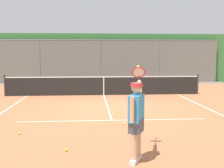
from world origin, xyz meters
name	(u,v)px	position (x,y,z in m)	size (l,w,h in m)	color
ground_plane	(108,109)	(0.00, 0.00, 0.00)	(60.00, 60.00, 0.00)	#B76B42
court_line_markings	(112,122)	(0.00, 2.10, 0.00)	(7.74, 10.14, 0.01)	white
fence_backdrop	(100,59)	(0.00, -9.23, 1.73)	(19.20, 1.37, 3.49)	slate
tennis_net	(104,85)	(0.00, -3.70, 0.49)	(9.95, 0.09, 1.07)	#2D2D2D
tennis_player	(136,116)	(-0.21, 5.31, 0.90)	(0.52, 1.32, 1.85)	silver
tennis_ball_near_net	(19,133)	(2.54, 3.27, 0.03)	(0.07, 0.07, 0.07)	#C1D138
tennis_ball_by_sideline	(125,123)	(-0.36, 2.41, 0.03)	(0.07, 0.07, 0.07)	#D6E042
tennis_ball_near_baseline	(66,150)	(1.20, 4.64, 0.03)	(0.07, 0.07, 0.07)	#C1D138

